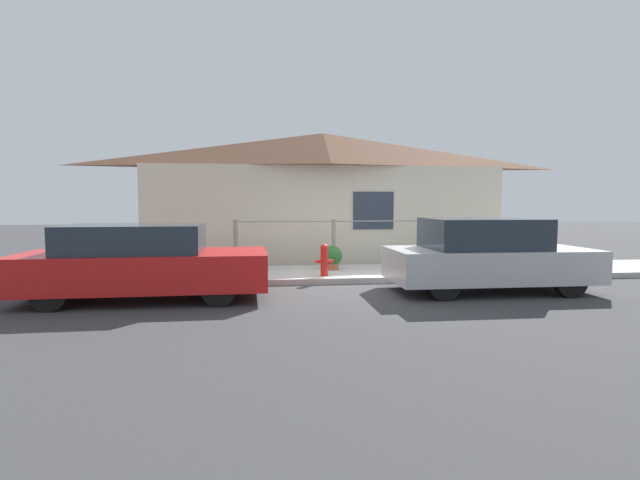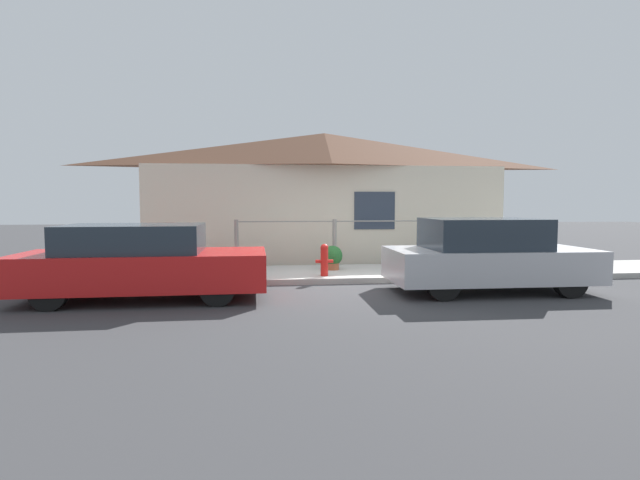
{
  "view_description": "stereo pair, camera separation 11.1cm",
  "coord_description": "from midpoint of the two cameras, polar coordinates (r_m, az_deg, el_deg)",
  "views": [
    {
      "loc": [
        -1.95,
        -10.03,
        1.69
      ],
      "look_at": [
        -0.58,
        0.3,
        0.9
      ],
      "focal_mm": 28.0,
      "sensor_mm": 36.0,
      "label": 1
    },
    {
      "loc": [
        -1.84,
        -10.05,
        1.69
      ],
      "look_at": [
        -0.58,
        0.3,
        0.9
      ],
      "focal_mm": 28.0,
      "sensor_mm": 36.0,
      "label": 2
    }
  ],
  "objects": [
    {
      "name": "ground_plane",
      "position": [
        10.36,
        3.73,
        -5.07
      ],
      "size": [
        60.0,
        60.0,
        0.0
      ],
      "primitive_type": "plane",
      "color": "#38383A"
    },
    {
      "name": "sidewalk",
      "position": [
        11.46,
        2.68,
        -3.84
      ],
      "size": [
        24.0,
        2.29,
        0.12
      ],
      "color": "#B2AFA8",
      "rests_on": "ground_plane"
    },
    {
      "name": "house",
      "position": [
        14.2,
        0.8,
        9.32
      ],
      "size": [
        10.08,
        2.23,
        3.64
      ],
      "color": "beige",
      "rests_on": "ground_plane"
    },
    {
      "name": "fence",
      "position": [
        12.36,
        1.92,
        -0.0
      ],
      "size": [
        4.9,
        0.1,
        1.15
      ],
      "color": "gray",
      "rests_on": "sidewalk"
    },
    {
      "name": "car_left",
      "position": [
        9.15,
        -19.38,
        -2.41
      ],
      "size": [
        4.19,
        1.76,
        1.31
      ],
      "rotation": [
        0.0,
        0.0,
        0.01
      ],
      "color": "red",
      "rests_on": "ground_plane"
    },
    {
      "name": "car_right",
      "position": [
        9.92,
        18.87,
        -1.73
      ],
      "size": [
        3.78,
        1.75,
        1.39
      ],
      "rotation": [
        0.0,
        0.0,
        -0.01
      ],
      "color": "#B7B7BC",
      "rests_on": "ground_plane"
    },
    {
      "name": "fire_hydrant",
      "position": [
        10.62,
        0.8,
        -2.2
      ],
      "size": [
        0.38,
        0.17,
        0.68
      ],
      "color": "red",
      "rests_on": "sidewalk"
    },
    {
      "name": "potted_plant_near_hydrant",
      "position": [
        11.59,
        1.71,
        -1.94
      ],
      "size": [
        0.47,
        0.47,
        0.56
      ],
      "color": "#9E5638",
      "rests_on": "sidewalk"
    }
  ]
}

